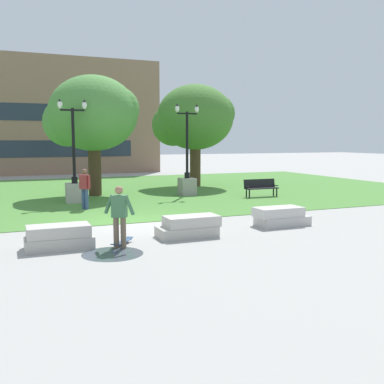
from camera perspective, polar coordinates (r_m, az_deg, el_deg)
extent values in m
plane|color=#A3A09B|center=(16.02, -8.04, -4.02)|extent=(140.00, 140.00, 0.00)
cube|color=#4C8438|center=(25.72, -13.65, -0.10)|extent=(40.00, 20.00, 0.02)
cube|color=#B2ADA3|center=(12.84, -16.49, -6.17)|extent=(1.80, 0.90, 0.32)
cube|color=#BBB6AB|center=(12.78, -16.59, -4.77)|extent=(1.66, 0.83, 0.32)
cube|color=#B2ADA3|center=(13.74, -0.65, -5.06)|extent=(1.80, 0.90, 0.32)
cube|color=#BBB6AB|center=(13.74, -0.05, -3.70)|extent=(1.66, 0.83, 0.32)
cube|color=#BCB7B2|center=(15.90, 11.40, -3.58)|extent=(1.80, 0.90, 0.32)
cube|color=beige|center=(15.75, 10.90, -2.49)|extent=(1.66, 0.83, 0.32)
cylinder|color=brown|center=(12.47, -9.60, -5.10)|extent=(0.15, 0.15, 0.86)
cylinder|color=brown|center=(12.41, -8.71, -5.13)|extent=(0.15, 0.15, 0.86)
cube|color=#3D7047|center=(12.31, -9.22, -1.79)|extent=(0.47, 0.40, 0.60)
cylinder|color=#3D7047|center=(12.48, -10.48, -1.50)|extent=(0.31, 0.23, 0.55)
cylinder|color=#3D7047|center=(12.14, -7.93, -1.68)|extent=(0.31, 0.23, 0.55)
sphere|color=#9E7051|center=(12.26, -9.26, 0.25)|extent=(0.22, 0.22, 0.22)
cube|color=#2D4C75|center=(12.87, -8.87, -6.28)|extent=(0.68, 0.73, 0.02)
cube|color=#2D4C75|center=(13.26, -7.98, -5.80)|extent=(0.23, 0.22, 0.06)
cube|color=#2D4C75|center=(12.48, -9.83, -6.61)|extent=(0.23, 0.22, 0.06)
cylinder|color=silver|center=(13.13, -8.85, -6.29)|extent=(0.06, 0.06, 0.06)
cylinder|color=silver|center=(13.03, -7.99, -6.37)|extent=(0.06, 0.06, 0.06)
cylinder|color=silver|center=(12.75, -9.77, -6.69)|extent=(0.06, 0.06, 0.06)
cylinder|color=silver|center=(12.65, -8.88, -6.78)|extent=(0.06, 0.06, 0.06)
cylinder|color=#47515B|center=(11.94, -10.05, -7.74)|extent=(1.59, 1.59, 0.01)
cube|color=black|center=(23.38, 8.84, 0.46)|extent=(1.81, 0.48, 0.05)
cube|color=black|center=(23.57, 8.55, 1.08)|extent=(1.80, 0.17, 0.46)
cube|color=black|center=(22.96, 7.03, 0.68)|extent=(0.07, 0.40, 0.04)
cube|color=black|center=(23.79, 10.60, 0.82)|extent=(0.07, 0.40, 0.04)
cylinder|color=black|center=(22.87, 7.30, -0.24)|extent=(0.07, 0.07, 0.41)
cylinder|color=black|center=(23.67, 10.71, -0.07)|extent=(0.07, 0.07, 0.41)
cylinder|color=black|center=(23.15, 6.92, -0.15)|extent=(0.07, 0.07, 0.41)
cylinder|color=black|center=(23.94, 10.30, 0.02)|extent=(0.07, 0.07, 0.41)
cube|color=gray|center=(23.92, -0.62, 0.70)|extent=(0.80, 0.80, 0.90)
cylinder|color=black|center=(23.86, -0.62, 2.13)|extent=(0.28, 0.28, 0.30)
cylinder|color=black|center=(23.79, -0.63, 5.97)|extent=(0.14, 0.14, 3.49)
cube|color=black|center=(23.83, -0.63, 9.93)|extent=(1.10, 0.08, 0.08)
ellipsoid|color=white|center=(23.64, -1.89, 10.54)|extent=(0.22, 0.22, 0.36)
cone|color=black|center=(23.66, -1.89, 11.01)|extent=(0.20, 0.20, 0.13)
ellipsoid|color=white|center=(24.05, 0.60, 10.47)|extent=(0.22, 0.22, 0.36)
cone|color=black|center=(24.07, 0.60, 10.94)|extent=(0.20, 0.20, 0.13)
cube|color=#ADA89E|center=(21.76, -14.64, -0.11)|extent=(0.80, 0.80, 0.90)
cylinder|color=black|center=(21.70, -14.69, 1.47)|extent=(0.28, 0.28, 0.30)
cylinder|color=black|center=(21.63, -14.81, 5.67)|extent=(0.14, 0.14, 3.49)
cube|color=black|center=(21.67, -14.94, 10.02)|extent=(1.10, 0.08, 0.08)
ellipsoid|color=white|center=(21.61, -16.43, 10.62)|extent=(0.22, 0.22, 0.36)
cone|color=black|center=(21.63, -16.45, 11.14)|extent=(0.20, 0.20, 0.13)
ellipsoid|color=white|center=(21.76, -13.50, 10.68)|extent=(0.22, 0.22, 0.36)
cone|color=black|center=(21.78, -13.52, 11.19)|extent=(0.20, 0.20, 0.13)
cylinder|color=#42301E|center=(24.19, -12.25, 3.15)|extent=(0.67, 0.67, 3.03)
ellipsoid|color=#4C893D|center=(24.19, -12.42, 9.74)|extent=(4.60, 4.60, 3.91)
sphere|color=#4C893D|center=(24.43, -15.54, 8.54)|extent=(2.53, 2.53, 2.53)
sphere|color=#4C893D|center=(23.98, -9.48, 10.38)|extent=(2.30, 2.30, 2.30)
cylinder|color=#4C3823|center=(28.54, 0.41, 3.80)|extent=(0.68, 0.68, 3.02)
ellipsoid|color=#42752D|center=(28.54, 0.42, 9.48)|extent=(4.80, 4.80, 4.08)
sphere|color=#42752D|center=(28.48, -2.44, 8.51)|extent=(2.64, 2.64, 2.64)
sphere|color=#42752D|center=(28.61, 3.05, 9.94)|extent=(2.40, 2.40, 2.40)
cylinder|color=#384C7A|center=(19.60, -13.62, -0.86)|extent=(0.15, 0.15, 0.86)
cylinder|color=#384C7A|center=(19.46, -13.22, -0.90)|extent=(0.15, 0.15, 0.86)
cube|color=maroon|center=(19.45, -13.48, 1.25)|extent=(0.42, 0.47, 0.60)
cylinder|color=maroon|center=(19.64, -14.01, 1.36)|extent=(0.15, 0.15, 0.55)
cylinder|color=maroon|center=(19.25, -12.94, 1.28)|extent=(0.15, 0.15, 0.55)
sphere|color=brown|center=(19.41, -13.51, 2.54)|extent=(0.22, 0.22, 0.22)
cube|color=#8E6B56|center=(39.86, -19.74, 9.17)|extent=(22.02, 1.00, 9.94)
cube|color=#232D3D|center=(39.30, -19.54, 5.18)|extent=(16.51, 0.03, 1.40)
cube|color=#232D3D|center=(39.36, -19.71, 9.55)|extent=(16.51, 0.03, 1.40)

